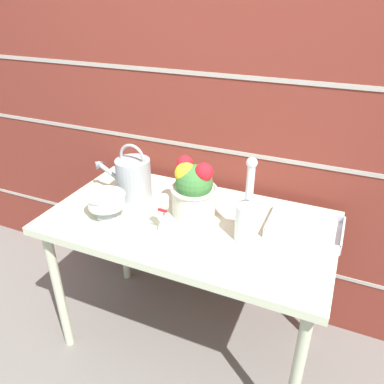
{
  "coord_description": "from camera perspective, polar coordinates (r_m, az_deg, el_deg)",
  "views": [
    {
      "loc": [
        0.56,
        -1.25,
        1.62
      ],
      "look_at": [
        0.0,
        0.03,
        0.86
      ],
      "focal_mm": 35.0,
      "sensor_mm": 36.0,
      "label": 1
    }
  ],
  "objects": [
    {
      "name": "ground_plane",
      "position": [
        2.12,
        -0.39,
        -21.27
      ],
      "size": [
        12.0,
        12.0,
        0.0
      ],
      "primitive_type": "plane",
      "color": "slate"
    },
    {
      "name": "brick_wall",
      "position": [
        1.84,
        4.99,
        11.98
      ],
      "size": [
        3.6,
        0.08,
        2.2
      ],
      "color": "maroon",
      "rests_on": "ground_plane"
    },
    {
      "name": "patio_table",
      "position": [
        1.67,
        -0.47,
        -6.39
      ],
      "size": [
        1.24,
        0.68,
        0.74
      ],
      "color": "beige",
      "rests_on": "ground_plane"
    },
    {
      "name": "watering_can",
      "position": [
        1.78,
        -8.99,
        2.17
      ],
      "size": [
        0.31,
        0.16,
        0.27
      ],
      "color": "#93999E",
      "rests_on": "patio_table"
    },
    {
      "name": "crystal_pedestal_bowl",
      "position": [
        1.65,
        -12.95,
        -1.38
      ],
      "size": [
        0.17,
        0.17,
        0.11
      ],
      "color": "silver",
      "rests_on": "patio_table"
    },
    {
      "name": "flower_planter",
      "position": [
        1.61,
        0.2,
        0.46
      ],
      "size": [
        0.2,
        0.2,
        0.26
      ],
      "color": "beige",
      "rests_on": "patio_table"
    },
    {
      "name": "glass_decanter",
      "position": [
        1.46,
        8.46,
        -3.44
      ],
      "size": [
        0.09,
        0.09,
        0.35
      ],
      "color": "silver",
      "rests_on": "patio_table"
    },
    {
      "name": "figurine_vase",
      "position": [
        1.51,
        -4.15,
        -3.87
      ],
      "size": [
        0.07,
        0.07,
        0.18
      ],
      "color": "white",
      "rests_on": "patio_table"
    },
    {
      "name": "wire_tray",
      "position": [
        1.62,
        16.8,
        -5.42
      ],
      "size": [
        0.3,
        0.24,
        0.04
      ],
      "color": "#B7B7BC",
      "rests_on": "patio_table"
    }
  ]
}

